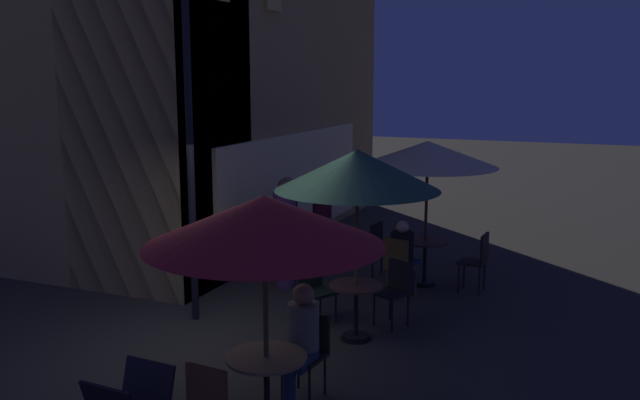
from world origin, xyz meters
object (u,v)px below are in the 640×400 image
object	(u,v)px
cafe_table_0	(356,300)
cafe_chair_1	(314,283)
cafe_table_1	(425,252)
patron_standing_3	(285,233)
cafe_chair_5	(308,347)
patio_umbrella_2	(264,221)
cafe_chair_4	(381,245)
cafe_chair_0	(396,287)
cafe_chair_3	(478,257)
patron_standing_2	(288,224)
patron_standing_4	(322,223)
patron_seated_1	(301,336)
street_lamp_near_corner	(188,102)
patio_umbrella_0	(357,171)
patron_seated_0	(404,253)
cafe_table_2	(267,374)
cafe_chair_2	(399,262)
patio_umbrella_1	(428,154)

from	to	relation	value
cafe_table_0	cafe_chair_1	world-z (taller)	cafe_chair_1
cafe_table_1	patron_standing_3	bearing A→B (deg)	115.69
cafe_table_1	cafe_chair_5	xyz separation A→B (m)	(-4.36, 0.20, -0.02)
patio_umbrella_2	cafe_chair_4	bearing A→B (deg)	5.55
cafe_chair_0	cafe_chair_1	distance (m)	1.15
cafe_chair_1	cafe_chair_3	xyz separation A→B (m)	(2.18, -1.91, 0.03)
cafe_chair_5	patron_standing_2	distance (m)	4.75
patio_umbrella_2	cafe_chair_1	xyz separation A→B (m)	(2.91, 0.74, -1.54)
cafe_chair_3	patron_standing_4	distance (m)	2.73
patio_umbrella_2	patron_seated_1	distance (m)	1.51
cafe_chair_4	cafe_chair_0	bearing A→B (deg)	-57.97
street_lamp_near_corner	cafe_table_0	world-z (taller)	street_lamp_near_corner
patio_umbrella_0	patio_umbrella_2	size ratio (longest dim) A/B	1.08
patron_seated_0	cafe_table_2	bearing A→B (deg)	-167.73
cafe_chair_2	cafe_chair_4	bearing A→B (deg)	45.23
patron_seated_1	patron_standing_4	world-z (taller)	patron_standing_4
cafe_chair_0	cafe_chair_3	distance (m)	2.07
patio_umbrella_0	cafe_chair_1	world-z (taller)	patio_umbrella_0
patio_umbrella_1	cafe_table_1	bearing A→B (deg)	0.00
patio_umbrella_0	cafe_chair_5	world-z (taller)	patio_umbrella_0
patio_umbrella_2	patron_standing_2	xyz separation A→B (m)	(4.99, 2.14, -1.23)
street_lamp_near_corner	patron_standing_3	world-z (taller)	street_lamp_near_corner
street_lamp_near_corner	cafe_chair_0	distance (m)	3.79
patio_umbrella_1	cafe_chair_5	xyz separation A→B (m)	(-4.36, 0.20, -1.63)
patron_seated_0	cafe_table_0	bearing A→B (deg)	-168.46
patio_umbrella_1	patron_standing_4	xyz separation A→B (m)	(-0.02, 1.83, -1.28)
patio_umbrella_0	patio_umbrella_1	world-z (taller)	patio_umbrella_0
street_lamp_near_corner	cafe_chair_0	bearing A→B (deg)	-72.03
cafe_chair_0	patron_standing_2	world-z (taller)	patron_standing_2
cafe_table_0	patron_standing_4	bearing A→B (deg)	30.80
cafe_table_1	cafe_chair_4	distance (m)	0.81
patio_umbrella_1	patron_standing_4	size ratio (longest dim) A/B	1.36
cafe_table_0	cafe_table_2	world-z (taller)	cafe_table_0
cafe_chair_5	cafe_table_2	bearing A→B (deg)	0.00
patio_umbrella_2	cafe_chair_2	world-z (taller)	patio_umbrella_2
cafe_table_0	patio_umbrella_1	bearing A→B (deg)	-5.26
patio_umbrella_0	cafe_chair_0	size ratio (longest dim) A/B	2.78
cafe_chair_5	patio_umbrella_2	bearing A→B (deg)	0.00
cafe_table_2	patron_standing_4	size ratio (longest dim) A/B	0.45
cafe_table_0	patron_seated_0	bearing A→B (deg)	-2.20
cafe_chair_5	cafe_chair_1	bearing A→B (deg)	-152.19
street_lamp_near_corner	patio_umbrella_1	world-z (taller)	street_lamp_near_corner
cafe_chair_5	patron_standing_4	size ratio (longest dim) A/B	0.51
patron_seated_0	cafe_chair_5	bearing A→B (deg)	-166.68
cafe_chair_2	patron_seated_1	xyz separation A→B (m)	(-3.66, 0.01, 0.15)
street_lamp_near_corner	patron_standing_3	xyz separation A→B (m)	(1.84, -0.53, -2.17)
cafe_chair_5	cafe_chair_0	bearing A→B (deg)	179.65
cafe_table_2	patio_umbrella_0	bearing A→B (deg)	-0.89
patio_umbrella_2	cafe_table_2	bearing A→B (deg)	0.00
patron_seated_1	patron_standing_4	xyz separation A→B (m)	(4.48, 1.62, 0.17)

